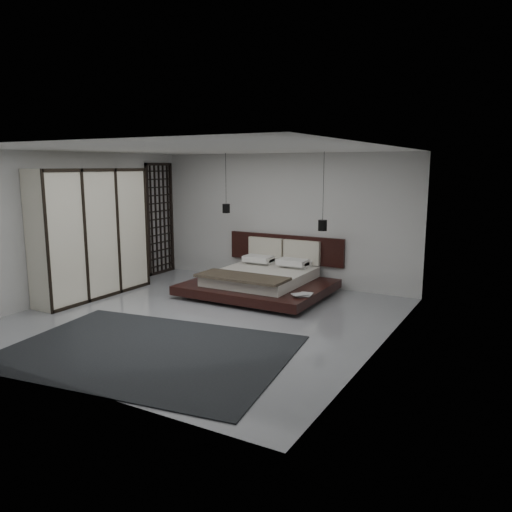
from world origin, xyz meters
The scene contains 14 objects.
floor centered at (0.00, 0.00, 0.00)m, with size 6.00×6.00×0.00m, color gray.
ceiling centered at (0.00, 0.00, 2.80)m, with size 6.00×6.00×0.00m, color white.
wall_back centered at (0.00, 3.00, 1.40)m, with size 6.00×6.00×0.00m, color silver.
wall_front centered at (0.00, -3.00, 1.40)m, with size 6.00×6.00×0.00m, color silver.
wall_left centered at (-3.00, 0.00, 1.40)m, with size 6.00×6.00×0.00m, color silver.
wall_right centered at (3.00, 0.00, 1.40)m, with size 6.00×6.00×0.00m, color silver.
lattice_screen centered at (-2.95, 2.45, 1.30)m, with size 0.05×0.90×2.60m, color black.
bed centered at (0.09, 1.91, 0.28)m, with size 2.69×2.36×1.06m.
book_lower centered at (1.19, 1.27, 0.26)m, with size 0.23×0.31×0.03m, color #99724C.
book_upper centered at (1.17, 1.24, 0.29)m, with size 0.20×0.28×0.02m, color #99724C.
pendant_left centered at (-1.02, 2.33, 1.64)m, with size 0.16×0.16×1.26m.
pendant_right centered at (1.19, 2.33, 1.41)m, with size 0.17×0.17×1.51m.
wardrobe centered at (-2.70, 0.11, 1.24)m, with size 0.60×2.54×2.49m.
rug centered at (0.25, -1.70, 0.01)m, with size 3.87×2.76×0.02m, color black.
Camera 1 is at (4.76, -6.68, 2.53)m, focal length 35.00 mm.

